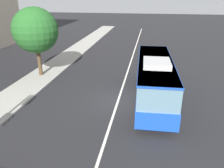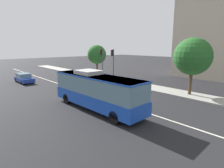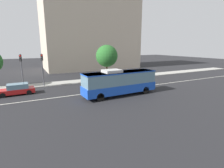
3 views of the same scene
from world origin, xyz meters
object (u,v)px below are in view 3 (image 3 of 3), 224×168
(transit_bus, at_px, (120,82))
(traffic_light_near_corner, at_px, (21,65))
(street_tree_kerbside_centre, at_px, (107,56))
(sedan_red, at_px, (17,89))
(traffic_light_mid_block, at_px, (42,65))

(transit_bus, distance_m, traffic_light_near_corner, 14.90)
(traffic_light_near_corner, xyz_separation_m, street_tree_kerbside_centre, (14.63, 1.43, 0.93))
(sedan_red, distance_m, traffic_light_mid_block, 5.59)
(traffic_light_near_corner, distance_m, traffic_light_mid_block, 2.89)
(transit_bus, relative_size, traffic_light_near_corner, 1.94)
(transit_bus, relative_size, street_tree_kerbside_centre, 1.53)
(traffic_light_mid_block, relative_size, street_tree_kerbside_centre, 0.79)
(traffic_light_near_corner, bearing_deg, street_tree_kerbside_centre, 96.89)
(transit_bus, xyz_separation_m, sedan_red, (-12.12, 6.41, -1.09))
(transit_bus, distance_m, street_tree_kerbside_centre, 11.80)
(transit_bus, xyz_separation_m, traffic_light_mid_block, (-8.40, 9.48, 1.75))
(transit_bus, bearing_deg, traffic_light_near_corner, 137.67)
(traffic_light_mid_block, bearing_deg, sedan_red, -49.55)
(sedan_red, bearing_deg, transit_bus, 149.80)
(transit_bus, height_order, street_tree_kerbside_centre, street_tree_kerbside_centre)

